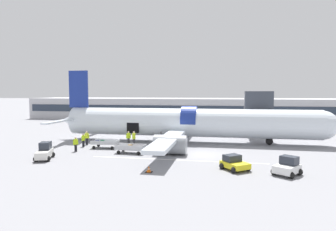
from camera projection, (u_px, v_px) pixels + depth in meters
ground_plane at (202, 155)px, 33.34m from camera, size 500.00×500.00×0.00m
apron_marking_line at (177, 160)px, 30.70m from camera, size 18.24×0.24×0.01m
terminal_strip at (215, 109)px, 74.60m from camera, size 93.90×13.34×5.28m
jet_bridge_stub at (256, 103)px, 44.79m from camera, size 3.80×9.41×7.06m
airplane at (186, 123)px, 41.24m from camera, size 38.21×31.76×10.05m
baggage_tug_lead at (234, 163)px, 26.84m from camera, size 2.80×2.93×1.31m
baggage_tug_mid at (45, 152)px, 31.00m from camera, size 2.30×3.26×1.73m
baggage_tug_rear at (287, 167)px, 25.16m from camera, size 2.65×2.76×1.57m
baggage_cart_loading at (105, 144)px, 37.13m from camera, size 4.23×2.21×1.01m
baggage_cart_queued at (132, 149)px, 34.00m from camera, size 4.31×1.96×1.00m
ground_crew_loader_a at (83, 140)px, 38.00m from camera, size 0.46×0.58×1.66m
ground_crew_loader_b at (128, 138)px, 39.55m from camera, size 0.61×0.52×1.77m
ground_crew_driver at (87, 138)px, 39.59m from camera, size 0.58×0.55×1.76m
ground_crew_supervisor at (134, 138)px, 38.79m from camera, size 0.46×0.65×1.86m
ground_crew_helper at (76, 144)px, 35.03m from camera, size 0.55×0.55×1.70m
safety_cone_engine_left at (149, 169)px, 25.99m from camera, size 0.59×0.59×0.57m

